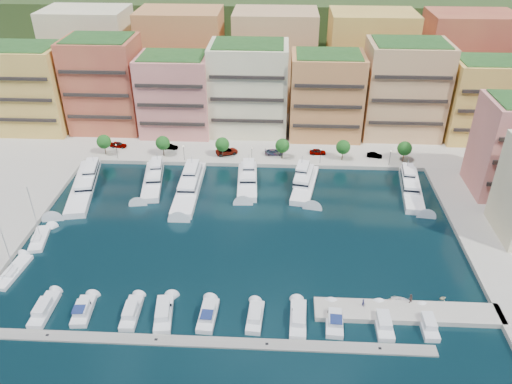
% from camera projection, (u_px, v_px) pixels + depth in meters
% --- Properties ---
extents(ground, '(400.00, 400.00, 0.00)m').
position_uv_depth(ground, '(243.00, 234.00, 106.07)').
color(ground, black).
rests_on(ground, ground).
extents(north_quay, '(220.00, 64.00, 2.00)m').
position_uv_depth(north_quay, '(257.00, 119.00, 158.99)').
color(north_quay, '#9E998E').
rests_on(north_quay, ground).
extents(hillside, '(240.00, 40.00, 58.00)m').
position_uv_depth(hillside, '(263.00, 72.00, 199.95)').
color(hillside, '#1F3214').
rests_on(hillside, ground).
extents(south_pontoon, '(72.00, 2.20, 0.35)m').
position_uv_depth(south_pontoon, '(211.00, 343.00, 80.60)').
color(south_pontoon, gray).
rests_on(south_pontoon, ground).
extents(finger_pier, '(32.00, 5.00, 2.00)m').
position_uv_depth(finger_pier, '(407.00, 315.00, 85.99)').
color(finger_pier, '#9E998E').
rests_on(finger_pier, ground).
extents(apartment_0, '(22.00, 16.50, 24.80)m').
position_uv_depth(apartment_0, '(29.00, 88.00, 144.71)').
color(apartment_0, '#E5BD53').
rests_on(apartment_0, north_quay).
extents(apartment_1, '(20.00, 16.50, 26.80)m').
position_uv_depth(apartment_1, '(105.00, 84.00, 144.93)').
color(apartment_1, '#C46A41').
rests_on(apartment_1, north_quay).
extents(apartment_2, '(20.00, 15.50, 22.80)m').
position_uv_depth(apartment_2, '(176.00, 94.00, 143.35)').
color(apartment_2, '#E2877E').
rests_on(apartment_2, north_quay).
extents(apartment_3, '(22.00, 16.50, 25.80)m').
position_uv_depth(apartment_3, '(249.00, 88.00, 143.36)').
color(apartment_3, '#FAEEC1').
rests_on(apartment_3, north_quay).
extents(apartment_4, '(20.00, 15.50, 23.80)m').
position_uv_depth(apartment_4, '(326.00, 95.00, 141.21)').
color(apartment_4, '#BF7E47').
rests_on(apartment_4, north_quay).
extents(apartment_5, '(22.00, 16.50, 26.80)m').
position_uv_depth(apartment_5, '(404.00, 89.00, 141.18)').
color(apartment_5, tan).
rests_on(apartment_5, north_quay).
extents(apartment_6, '(20.00, 15.50, 22.80)m').
position_uv_depth(apartment_6, '(483.00, 100.00, 139.55)').
color(apartment_6, '#E5BD53').
rests_on(apartment_6, north_quay).
extents(backblock_0, '(26.00, 18.00, 30.00)m').
position_uv_depth(backblock_0, '(92.00, 56.00, 163.32)').
color(backblock_0, '#FAEEC1').
rests_on(backblock_0, north_quay).
extents(backblock_1, '(26.00, 18.00, 30.00)m').
position_uv_depth(backblock_1, '(183.00, 58.00, 162.01)').
color(backblock_1, '#BF7E47').
rests_on(backblock_1, north_quay).
extents(backblock_2, '(26.00, 18.00, 30.00)m').
position_uv_depth(backblock_2, '(275.00, 59.00, 160.70)').
color(backblock_2, tan).
rests_on(backblock_2, north_quay).
extents(backblock_3, '(26.00, 18.00, 30.00)m').
position_uv_depth(backblock_3, '(368.00, 60.00, 159.39)').
color(backblock_3, '#E5BD53').
rests_on(backblock_3, north_quay).
extents(backblock_4, '(26.00, 18.00, 30.00)m').
position_uv_depth(backblock_4, '(464.00, 62.00, 158.09)').
color(backblock_4, '#C46A41').
rests_on(backblock_4, north_quay).
extents(tree_0, '(3.80, 3.80, 5.65)m').
position_uv_depth(tree_0, '(104.00, 142.00, 133.95)').
color(tree_0, '#473323').
rests_on(tree_0, north_quay).
extents(tree_1, '(3.80, 3.80, 5.65)m').
position_uv_depth(tree_1, '(163.00, 143.00, 133.25)').
color(tree_1, '#473323').
rests_on(tree_1, north_quay).
extents(tree_2, '(3.80, 3.80, 5.65)m').
position_uv_depth(tree_2, '(222.00, 144.00, 132.55)').
color(tree_2, '#473323').
rests_on(tree_2, north_quay).
extents(tree_3, '(3.80, 3.80, 5.65)m').
position_uv_depth(tree_3, '(282.00, 146.00, 131.85)').
color(tree_3, '#473323').
rests_on(tree_3, north_quay).
extents(tree_4, '(3.80, 3.80, 5.65)m').
position_uv_depth(tree_4, '(343.00, 147.00, 131.15)').
color(tree_4, '#473323').
rests_on(tree_4, north_quay).
extents(tree_5, '(3.80, 3.80, 5.65)m').
position_uv_depth(tree_5, '(405.00, 148.00, 130.46)').
color(tree_5, '#473323').
rests_on(tree_5, north_quay).
extents(lamppost_0, '(0.30, 0.30, 4.20)m').
position_uv_depth(lamppost_0, '(117.00, 149.00, 132.28)').
color(lamppost_0, black).
rests_on(lamppost_0, north_quay).
extents(lamppost_1, '(0.30, 0.30, 4.20)m').
position_uv_depth(lamppost_1, '(184.00, 150.00, 131.50)').
color(lamppost_1, black).
rests_on(lamppost_1, north_quay).
extents(lamppost_2, '(0.30, 0.30, 4.20)m').
position_uv_depth(lamppost_2, '(252.00, 152.00, 130.71)').
color(lamppost_2, black).
rests_on(lamppost_2, north_quay).
extents(lamppost_3, '(0.30, 0.30, 4.20)m').
position_uv_depth(lamppost_3, '(321.00, 154.00, 129.93)').
color(lamppost_3, black).
rests_on(lamppost_3, north_quay).
extents(lamppost_4, '(0.30, 0.30, 4.20)m').
position_uv_depth(lamppost_4, '(390.00, 155.00, 129.14)').
color(lamppost_4, black).
rests_on(lamppost_4, north_quay).
extents(yacht_0, '(9.35, 25.99, 7.30)m').
position_uv_depth(yacht_0, '(85.00, 183.00, 121.96)').
color(yacht_0, white).
rests_on(yacht_0, ground).
extents(yacht_1, '(6.88, 18.82, 7.30)m').
position_uv_depth(yacht_1, '(153.00, 179.00, 124.07)').
color(yacht_1, white).
rests_on(yacht_1, ground).
extents(yacht_2, '(5.15, 24.34, 7.30)m').
position_uv_depth(yacht_2, '(190.00, 185.00, 121.32)').
color(yacht_2, white).
rests_on(yacht_2, ground).
extents(yacht_3, '(5.54, 16.91, 7.30)m').
position_uv_depth(yacht_3, '(248.00, 179.00, 123.70)').
color(yacht_3, white).
rests_on(yacht_3, ground).
extents(yacht_4, '(7.75, 18.53, 7.30)m').
position_uv_depth(yacht_4, '(305.00, 182.00, 122.59)').
color(yacht_4, white).
rests_on(yacht_4, ground).
extents(yacht_6, '(6.57, 20.33, 7.30)m').
position_uv_depth(yacht_6, '(411.00, 187.00, 120.68)').
color(yacht_6, white).
rests_on(yacht_6, ground).
extents(cruiser_0, '(2.68, 8.54, 2.55)m').
position_uv_depth(cruiser_0, '(44.00, 310.00, 86.23)').
color(cruiser_0, silver).
rests_on(cruiser_0, ground).
extents(cruiser_1, '(3.37, 7.36, 2.66)m').
position_uv_depth(cruiser_1, '(83.00, 311.00, 85.92)').
color(cruiser_1, silver).
rests_on(cruiser_1, ground).
extents(cruiser_2, '(2.84, 8.04, 2.55)m').
position_uv_depth(cruiser_2, '(131.00, 313.00, 85.57)').
color(cruiser_2, silver).
rests_on(cruiser_2, ground).
extents(cruiser_3, '(3.89, 8.85, 2.55)m').
position_uv_depth(cruiser_3, '(164.00, 314.00, 85.32)').
color(cruiser_3, silver).
rests_on(cruiser_3, ground).
extents(cruiser_4, '(3.15, 7.74, 2.66)m').
position_uv_depth(cruiser_4, '(208.00, 316.00, 84.97)').
color(cruiser_4, silver).
rests_on(cruiser_4, ground).
extents(cruiser_5, '(2.97, 7.38, 2.55)m').
position_uv_depth(cruiser_5, '(255.00, 318.00, 84.64)').
color(cruiser_5, silver).
rests_on(cruiser_5, ground).
extents(cruiser_6, '(3.06, 8.73, 2.55)m').
position_uv_depth(cruiser_6, '(298.00, 319.00, 84.31)').
color(cruiser_6, silver).
rests_on(cruiser_6, ground).
extents(cruiser_7, '(3.32, 7.71, 2.66)m').
position_uv_depth(cruiser_7, '(334.00, 320.00, 84.03)').
color(cruiser_7, silver).
rests_on(cruiser_7, ground).
extents(cruiser_8, '(2.75, 8.05, 2.55)m').
position_uv_depth(cruiser_8, '(383.00, 322.00, 83.70)').
color(cruiser_8, silver).
rests_on(cruiser_8, ground).
extents(cruiser_9, '(2.51, 7.38, 2.55)m').
position_uv_depth(cruiser_9, '(427.00, 324.00, 83.38)').
color(cruiser_9, silver).
rests_on(cruiser_9, ground).
extents(sailboat_1, '(4.39, 9.13, 13.20)m').
position_uv_depth(sailboat_1, '(40.00, 239.00, 103.94)').
color(sailboat_1, white).
rests_on(sailboat_1, ground).
extents(sailboat_0, '(3.76, 10.09, 13.20)m').
position_uv_depth(sailboat_0, '(13.00, 273.00, 94.92)').
color(sailboat_0, white).
rests_on(sailboat_0, ground).
extents(tender_3, '(1.67, 1.55, 0.71)m').
position_uv_depth(tender_3, '(443.00, 298.00, 88.96)').
color(tender_3, beige).
rests_on(tender_3, ground).
extents(tender_1, '(1.98, 1.88, 0.82)m').
position_uv_depth(tender_1, '(390.00, 300.00, 88.44)').
color(tender_1, beige).
rests_on(tender_1, ground).
extents(tender_2, '(3.95, 3.13, 0.74)m').
position_uv_depth(tender_2, '(401.00, 301.00, 88.38)').
color(tender_2, silver).
rests_on(tender_2, ground).
extents(car_0, '(4.75, 2.33, 1.56)m').
position_uv_depth(car_0, '(118.00, 145.00, 139.17)').
color(car_0, gray).
rests_on(car_0, north_quay).
extents(car_1, '(4.24, 1.67, 1.37)m').
position_uv_depth(car_1, '(170.00, 147.00, 138.21)').
color(car_1, gray).
rests_on(car_1, north_quay).
extents(car_2, '(6.67, 4.71, 1.69)m').
position_uv_depth(car_2, '(227.00, 151.00, 135.49)').
color(car_2, gray).
rests_on(car_2, north_quay).
extents(car_3, '(5.09, 2.24, 1.45)m').
position_uv_depth(car_3, '(274.00, 152.00, 135.33)').
color(car_3, gray).
rests_on(car_3, north_quay).
extents(car_4, '(4.51, 1.95, 1.51)m').
position_uv_depth(car_4, '(318.00, 152.00, 135.52)').
color(car_4, gray).
rests_on(car_4, north_quay).
extents(car_5, '(4.27, 2.19, 1.34)m').
position_uv_depth(car_5, '(374.00, 155.00, 133.88)').
color(car_5, gray).
rests_on(car_5, north_quay).
extents(person_0, '(0.64, 0.71, 1.63)m').
position_uv_depth(person_0, '(363.00, 303.00, 85.90)').
color(person_0, '#28274F').
rests_on(person_0, finger_pier).
extents(person_1, '(1.10, 1.04, 1.80)m').
position_uv_depth(person_1, '(410.00, 298.00, 86.68)').
color(person_1, '#513730').
rests_on(person_1, finger_pier).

